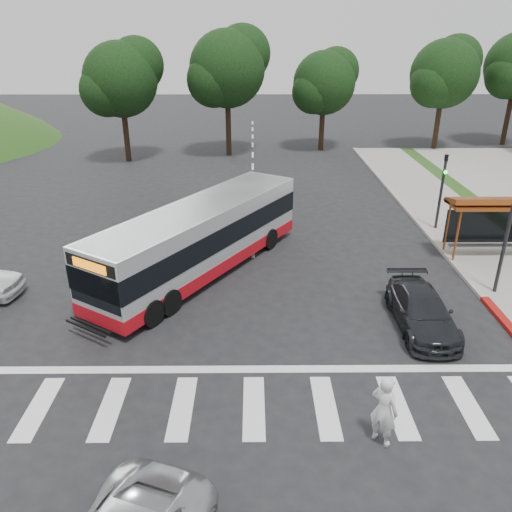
{
  "coord_description": "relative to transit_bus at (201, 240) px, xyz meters",
  "views": [
    {
      "loc": [
        -0.02,
        -15.93,
        9.58
      ],
      "look_at": [
        0.11,
        1.69,
        1.6
      ],
      "focal_mm": 35.0,
      "sensor_mm": 36.0,
      "label": 1
    }
  ],
  "objects": [
    {
      "name": "pedestrian",
      "position": [
        5.42,
        -9.88,
        -0.49
      ],
      "size": [
        0.86,
        0.86,
        2.01
      ],
      "primitive_type": "imported",
      "rotation": [
        0.0,
        0.0,
        2.36
      ],
      "color": "silver",
      "rests_on": "ground"
    },
    {
      "name": "crosswalk_ladder",
      "position": [
        2.19,
        -8.61,
        -1.49
      ],
      "size": [
        18.0,
        2.6,
        0.01
      ],
      "primitive_type": "cube",
      "color": "silver",
      "rests_on": "ground"
    },
    {
      "name": "tree_north_a",
      "position": [
        0.28,
        22.46,
        5.43
      ],
      "size": [
        6.6,
        6.15,
        10.17
      ],
      "color": "black",
      "rests_on": "ground"
    },
    {
      "name": "tree_north_b",
      "position": [
        8.27,
        24.45,
        4.16
      ],
      "size": [
        5.72,
        5.33,
        8.43
      ],
      "color": "black",
      "rests_on": "ground"
    },
    {
      "name": "ground",
      "position": [
        2.19,
        -3.61,
        -1.5
      ],
      "size": [
        140.0,
        140.0,
        0.0
      ],
      "primitive_type": "plane",
      "color": "black",
      "rests_on": "ground"
    },
    {
      "name": "bus_shelter",
      "position": [
        12.99,
        1.5,
        0.85
      ],
      "size": [
        4.2,
        1.6,
        2.86
      ],
      "color": "brown",
      "rests_on": "sidewalk_east"
    },
    {
      "name": "traffic_signal_ne_short",
      "position": [
        11.79,
        4.88,
        0.98
      ],
      "size": [
        0.18,
        0.37,
        4.0
      ],
      "color": "black",
      "rests_on": "ground"
    },
    {
      "name": "tree_ne_a",
      "position": [
        18.27,
        24.46,
        4.9
      ],
      "size": [
        6.16,
        5.74,
        9.3
      ],
      "color": "black",
      "rests_on": "parking_lot"
    },
    {
      "name": "dark_sedan",
      "position": [
        8.09,
        -4.47,
        -0.85
      ],
      "size": [
        1.83,
        4.44,
        1.29
      ],
      "primitive_type": "imported",
      "rotation": [
        0.0,
        0.0,
        -0.01
      ],
      "color": "black",
      "rests_on": "ground"
    },
    {
      "name": "curb_east",
      "position": [
        11.19,
        4.39,
        -1.42
      ],
      "size": [
        0.3,
        40.0,
        0.15
      ],
      "primitive_type": "cube",
      "color": "#9E9991",
      "rests_on": "ground"
    },
    {
      "name": "tree_north_c",
      "position": [
        -7.73,
        20.46,
        4.8
      ],
      "size": [
        6.16,
        5.74,
        9.3
      ],
      "color": "black",
      "rests_on": "ground"
    },
    {
      "name": "sidewalk_east",
      "position": [
        13.19,
        4.39,
        -1.44
      ],
      "size": [
        4.0,
        40.0,
        0.12
      ],
      "primitive_type": "cube",
      "color": "gray",
      "rests_on": "ground"
    },
    {
      "name": "transit_bus",
      "position": [
        0.0,
        0.0,
        0.0
      ],
      "size": [
        8.35,
        11.12,
        2.99
      ],
      "primitive_type": null,
      "rotation": [
        0.0,
        0.0,
        -0.57
      ],
      "color": "#B0B2B5",
      "rests_on": "ground"
    }
  ]
}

